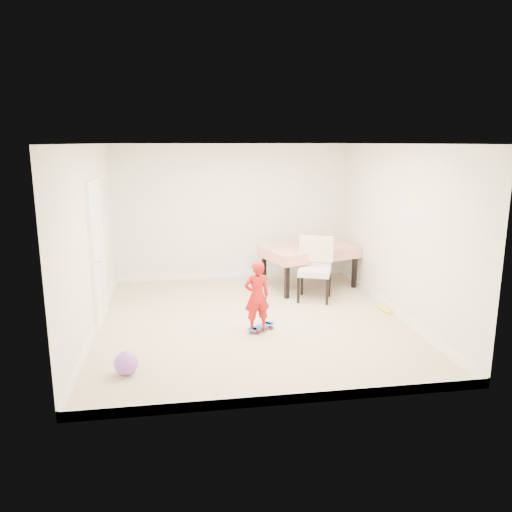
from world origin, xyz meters
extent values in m
plane|color=tan|center=(0.00, 0.00, 0.00)|extent=(5.00, 5.00, 0.00)
cube|color=white|center=(0.00, 0.00, 2.58)|extent=(4.50, 5.00, 0.04)
cube|color=silver|center=(0.00, 2.48, 1.30)|extent=(4.50, 0.04, 2.60)
cube|color=silver|center=(0.00, -2.48, 1.30)|extent=(4.50, 0.04, 2.60)
cube|color=silver|center=(-2.23, 0.00, 1.30)|extent=(0.04, 5.00, 2.60)
cube|color=silver|center=(2.23, 0.00, 1.30)|extent=(0.04, 5.00, 2.60)
cube|color=white|center=(-2.22, 0.30, 1.02)|extent=(0.11, 0.94, 2.11)
cube|color=white|center=(0.00, 2.49, 0.06)|extent=(4.50, 0.02, 0.12)
cube|color=white|center=(0.00, -2.49, 0.06)|extent=(4.50, 0.02, 0.12)
cube|color=white|center=(-2.24, 0.00, 0.06)|extent=(0.02, 5.00, 0.12)
cube|color=white|center=(2.24, 0.00, 0.06)|extent=(0.02, 5.00, 0.12)
imported|color=#B71412|center=(0.00, -0.49, 0.50)|extent=(0.40, 0.29, 1.00)
sphere|color=#9854CA|center=(-1.69, -1.54, 0.14)|extent=(0.28, 0.28, 0.28)
cylinder|color=#FFF21A|center=(2.15, 0.11, 0.03)|extent=(0.09, 0.40, 0.06)
camera|label=1|loc=(-1.03, -7.03, 2.62)|focal=35.00mm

